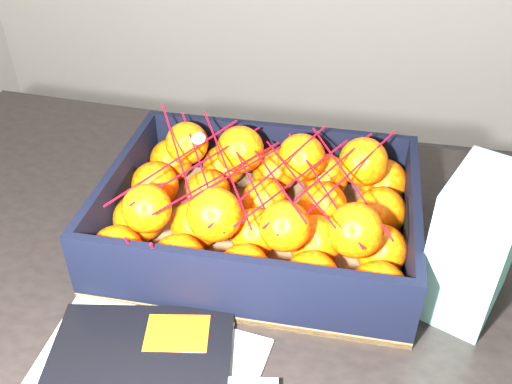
# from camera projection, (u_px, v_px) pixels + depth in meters

# --- Properties ---
(table) EXTENTS (1.25, 0.88, 0.75)m
(table) POSITION_uv_depth(u_px,v_px,m) (207.00, 310.00, 0.85)
(table) COLOR black
(table) RESTS_ON ground
(produce_crate) EXTENTS (0.43, 0.32, 0.11)m
(produce_crate) POSITION_uv_depth(u_px,v_px,m) (260.00, 223.00, 0.82)
(produce_crate) COLOR brown
(produce_crate) RESTS_ON table
(clementine_heap) EXTENTS (0.42, 0.31, 0.13)m
(clementine_heap) POSITION_uv_depth(u_px,v_px,m) (263.00, 207.00, 0.80)
(clementine_heap) COLOR #FB5805
(clementine_heap) RESTS_ON produce_crate
(mesh_net) EXTENTS (0.36, 0.29, 0.11)m
(mesh_net) POSITION_uv_depth(u_px,v_px,m) (255.00, 176.00, 0.76)
(mesh_net) COLOR red
(mesh_net) RESTS_ON clementine_heap
(retail_carton) EXTENTS (0.13, 0.15, 0.19)m
(retail_carton) POSITION_uv_depth(u_px,v_px,m) (474.00, 245.00, 0.69)
(retail_carton) COLOR silver
(retail_carton) RESTS_ON table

